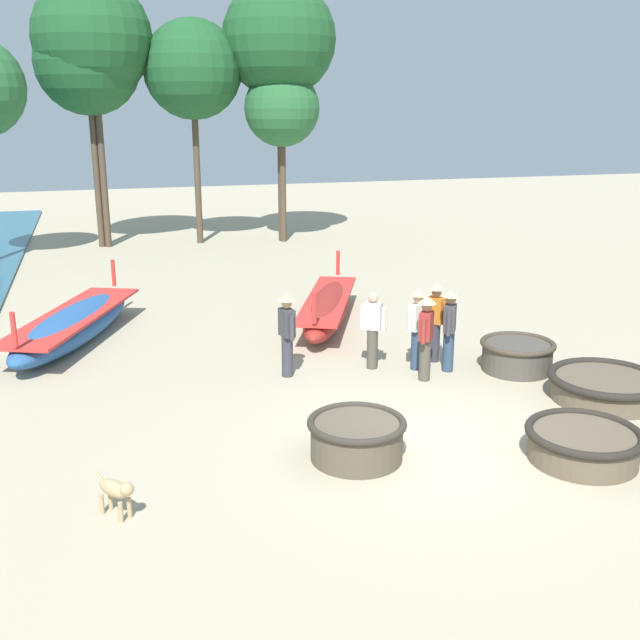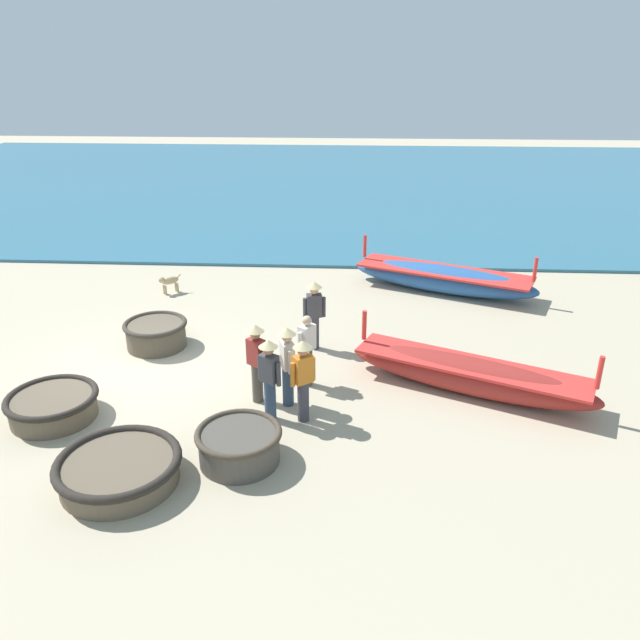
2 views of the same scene
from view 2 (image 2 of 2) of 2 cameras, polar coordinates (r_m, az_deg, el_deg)
ground_plane at (r=14.37m, az=-16.01°, el=-4.33°), size 80.00×80.00×0.00m
sea at (r=33.78m, az=2.17°, el=12.42°), size 28.00×52.00×0.10m
coracle_nearest at (r=13.00m, az=-23.24°, el=-7.14°), size 1.72×1.72×0.51m
coracle_far_left at (r=10.84m, az=-17.91°, el=-12.82°), size 2.04×2.04×0.48m
coracle_far_right at (r=10.87m, az=-7.41°, el=-11.21°), size 1.48×1.48×0.61m
coracle_upturned at (r=15.21m, az=-14.77°, el=-1.17°), size 1.49×1.49×0.63m
long_boat_blue_hull at (r=18.49m, az=11.21°, el=3.76°), size 3.25×5.45×1.38m
long_boat_ochre_hull at (r=13.14m, az=13.51°, el=-4.88°), size 2.95×5.08×1.35m
fisherman_crouching at (r=14.37m, az=-0.52°, el=0.85°), size 0.36×0.52×1.67m
fisherman_standing_right at (r=11.55m, az=-1.57°, el=-5.10°), size 0.38×0.45×1.67m
fisherman_standing_left at (r=12.07m, az=-2.99°, el=-3.79°), size 0.50×0.36×1.67m
fisherman_by_coracle at (r=12.83m, az=-1.19°, el=-2.64°), size 0.45×0.38×1.57m
fisherman_hauling at (r=12.24m, az=-5.84°, el=-3.48°), size 0.38×0.44×1.67m
fisherman_with_hat at (r=11.61m, az=-4.66°, el=-5.01°), size 0.37×0.46×1.67m
dog at (r=18.49m, az=-13.66°, el=3.46°), size 0.48×0.57×0.55m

